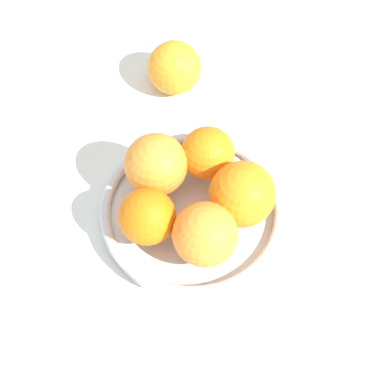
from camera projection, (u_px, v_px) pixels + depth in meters
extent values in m
plane|color=silver|center=(192.00, 219.00, 0.86)|extent=(4.00, 4.00, 0.00)
cylinder|color=silver|center=(192.00, 215.00, 0.85)|extent=(0.23, 0.23, 0.02)
torus|color=silver|center=(192.00, 210.00, 0.84)|extent=(0.24, 0.24, 0.01)
sphere|color=orange|center=(242.00, 194.00, 0.79)|extent=(0.08, 0.08, 0.08)
sphere|color=orange|center=(208.00, 153.00, 0.83)|extent=(0.07, 0.07, 0.07)
sphere|color=orange|center=(156.00, 164.00, 0.82)|extent=(0.08, 0.08, 0.08)
sphere|color=orange|center=(147.00, 217.00, 0.78)|extent=(0.07, 0.07, 0.07)
sphere|color=orange|center=(205.00, 234.00, 0.77)|extent=(0.08, 0.08, 0.08)
sphere|color=orange|center=(174.00, 68.00, 0.94)|extent=(0.08, 0.08, 0.08)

